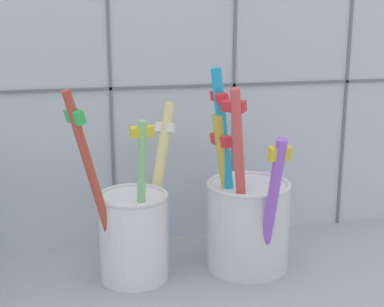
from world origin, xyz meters
The scene contains 4 objects.
counter_slab centered at (0.00, 0.00, 1.00)cm, with size 64.00×22.00×2.00cm, color #9EA3A8.
tile_wall_back centered at (0.00, 12.00, 22.50)cm, with size 64.00×2.20×45.00cm.
toothbrush_cup_left centered at (-5.40, 2.49, 6.71)cm, with size 11.03×9.86×18.13cm.
toothbrush_cup_right centered at (5.28, 2.26, 6.88)cm, with size 7.95×10.75×19.29cm.
Camera 1 is at (-10.99, -46.40, 26.61)cm, focal length 53.82 mm.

